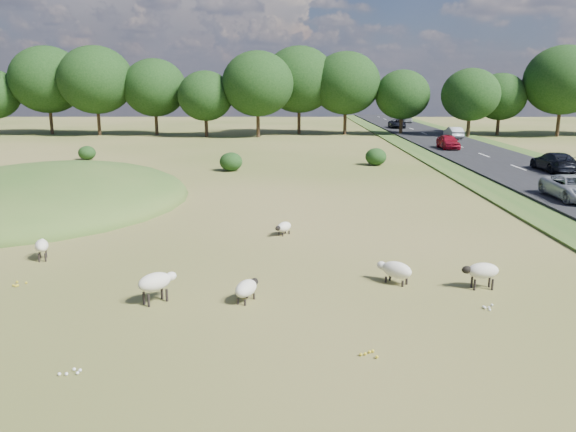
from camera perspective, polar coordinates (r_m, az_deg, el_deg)
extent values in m
plane|color=#445A1C|center=(40.38, -2.74, 3.80)|extent=(160.00, 160.00, 0.00)
ellipsoid|color=#33561E|center=(35.40, -23.24, 1.40)|extent=(16.00, 20.00, 4.00)
cube|color=black|center=(53.30, 19.98, 5.44)|extent=(8.00, 150.00, 0.25)
cylinder|color=black|center=(83.88, -22.94, 9.11)|extent=(0.44, 0.44, 4.21)
ellipsoid|color=black|center=(83.77, -23.26, 12.61)|extent=(9.83, 9.83, 8.84)
cylinder|color=black|center=(79.67, -18.68, 9.27)|extent=(0.44, 0.44, 4.18)
ellipsoid|color=black|center=(79.55, -18.95, 12.94)|extent=(9.75, 9.75, 8.78)
cylinder|color=black|center=(78.29, -13.23, 9.34)|extent=(0.44, 0.44, 3.61)
ellipsoid|color=black|center=(78.15, -13.41, 12.57)|extent=(8.41, 8.41, 7.57)
cylinder|color=black|center=(74.21, -8.30, 9.13)|extent=(0.44, 0.44, 3.02)
ellipsoid|color=black|center=(74.05, -8.40, 11.98)|extent=(7.04, 7.04, 6.34)
cylinder|color=black|center=(73.04, -3.06, 9.53)|extent=(0.44, 0.44, 3.90)
ellipsoid|color=black|center=(72.89, -3.11, 13.27)|extent=(9.09, 9.09, 8.18)
cylinder|color=black|center=(77.83, 1.13, 9.89)|extent=(0.44, 0.44, 4.22)
ellipsoid|color=black|center=(77.70, 1.14, 13.69)|extent=(9.85, 9.85, 8.86)
cylinder|color=black|center=(77.22, 5.81, 9.70)|extent=(0.44, 0.44, 3.94)
ellipsoid|color=black|center=(77.08, 5.90, 13.28)|extent=(9.20, 9.20, 8.28)
cylinder|color=black|center=(77.38, 11.41, 9.20)|extent=(0.44, 0.44, 3.09)
ellipsoid|color=black|center=(77.23, 11.54, 11.99)|extent=(7.20, 7.20, 6.48)
cylinder|color=black|center=(75.89, 17.86, 8.77)|extent=(0.44, 0.44, 3.12)
ellipsoid|color=black|center=(75.73, 18.07, 11.65)|extent=(7.29, 7.29, 6.56)
cylinder|color=black|center=(81.12, 20.55, 8.75)|extent=(0.44, 0.44, 2.93)
ellipsoid|color=black|center=(80.98, 20.76, 11.27)|extent=(6.84, 6.84, 6.16)
cylinder|color=black|center=(81.64, 25.78, 8.74)|extent=(0.44, 0.44, 4.16)
ellipsoid|color=black|center=(81.52, 26.14, 12.29)|extent=(9.71, 9.71, 8.74)
ellipsoid|color=black|center=(44.17, -5.81, 5.51)|extent=(1.78, 1.78, 1.46)
ellipsoid|color=black|center=(47.66, 8.92, 5.97)|extent=(1.76, 1.76, 1.44)
ellipsoid|color=black|center=(53.74, -19.74, 6.06)|extent=(1.53, 1.53, 1.25)
ellipsoid|color=beige|center=(17.79, -13.40, -6.53)|extent=(1.19, 1.19, 0.56)
ellipsoid|color=silver|center=(18.06, -11.79, -6.01)|extent=(0.44, 0.44, 0.28)
cylinder|color=black|center=(18.21, -12.68, -7.63)|extent=(0.08, 0.08, 0.40)
cylinder|color=black|center=(17.99, -12.21, -7.87)|extent=(0.08, 0.08, 0.40)
cylinder|color=black|center=(17.91, -14.43, -8.09)|extent=(0.08, 0.08, 0.40)
cylinder|color=black|center=(17.69, -13.98, -8.34)|extent=(0.08, 0.08, 0.40)
ellipsoid|color=beige|center=(19.57, 19.21, -5.25)|extent=(1.04, 0.59, 0.52)
ellipsoid|color=black|center=(19.36, 17.70, -5.22)|extent=(0.34, 0.27, 0.26)
cylinder|color=black|center=(19.49, 18.44, -6.65)|extent=(0.07, 0.07, 0.37)
cylinder|color=black|center=(19.71, 18.17, -6.41)|extent=(0.07, 0.07, 0.37)
cylinder|color=black|center=(19.71, 20.05, -6.56)|extent=(0.07, 0.07, 0.37)
cylinder|color=black|center=(19.93, 19.77, -6.32)|extent=(0.07, 0.07, 0.37)
ellipsoid|color=beige|center=(19.36, 10.99, -5.40)|extent=(1.20, 1.14, 0.56)
ellipsoid|color=silver|center=(19.63, 9.49, -4.96)|extent=(0.44, 0.43, 0.28)
cylinder|color=black|center=(19.52, 9.93, -6.38)|extent=(0.08, 0.08, 0.20)
cylinder|color=black|center=(19.74, 10.33, -6.17)|extent=(0.08, 0.08, 0.20)
cylinder|color=black|center=(19.23, 11.56, -6.76)|extent=(0.08, 0.08, 0.20)
cylinder|color=black|center=(19.46, 11.95, -6.54)|extent=(0.08, 0.08, 0.20)
ellipsoid|color=beige|center=(17.53, -4.30, -7.34)|extent=(0.89, 1.12, 0.51)
ellipsoid|color=black|center=(17.95, -3.46, -6.70)|extent=(0.35, 0.39, 0.25)
cylinder|color=black|center=(17.94, -4.18, -8.03)|extent=(0.07, 0.07, 0.19)
cylinder|color=black|center=(17.83, -3.48, -8.16)|extent=(0.07, 0.07, 0.19)
cylinder|color=black|center=(17.48, -5.11, -8.64)|extent=(0.07, 0.07, 0.19)
cylinder|color=black|center=(17.36, -4.39, -8.77)|extent=(0.07, 0.07, 0.19)
ellipsoid|color=beige|center=(25.10, -0.41, -1.10)|extent=(0.86, 0.96, 0.44)
ellipsoid|color=black|center=(24.73, -1.03, -1.25)|extent=(0.33, 0.35, 0.22)
cylinder|color=black|center=(24.92, -0.54, -1.92)|extent=(0.06, 0.06, 0.16)
cylinder|color=black|center=(25.04, -0.94, -1.85)|extent=(0.06, 0.06, 0.16)
cylinder|color=black|center=(25.31, 0.12, -1.68)|extent=(0.06, 0.06, 0.16)
cylinder|color=black|center=(25.43, -0.28, -1.61)|extent=(0.06, 0.06, 0.16)
ellipsoid|color=beige|center=(23.48, -23.75, -2.78)|extent=(0.77, 1.02, 0.47)
ellipsoid|color=silver|center=(23.95, -23.69, -2.40)|extent=(0.31, 0.35, 0.23)
cylinder|color=black|center=(23.85, -23.90, -3.56)|extent=(0.07, 0.07, 0.33)
cylinder|color=black|center=(23.84, -23.36, -3.52)|extent=(0.07, 0.07, 0.33)
cylinder|color=black|center=(23.34, -23.98, -3.92)|extent=(0.07, 0.07, 0.33)
cylinder|color=black|center=(23.33, -23.42, -3.88)|extent=(0.07, 0.07, 0.33)
imported|color=#B1B5BA|center=(35.56, 27.02, 2.58)|extent=(2.20, 4.77, 1.33)
imported|color=#A8ACB0|center=(71.67, 16.47, 8.14)|extent=(1.45, 4.16, 1.37)
imported|color=#9A9CA1|center=(100.06, 11.85, 9.66)|extent=(1.84, 4.53, 1.31)
imported|color=maroon|center=(59.59, 15.97, 7.28)|extent=(1.68, 4.19, 1.43)
imported|color=black|center=(86.95, 11.01, 9.19)|extent=(2.09, 4.53, 1.26)
imported|color=black|center=(46.73, 25.43, 5.01)|extent=(2.00, 4.91, 1.43)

